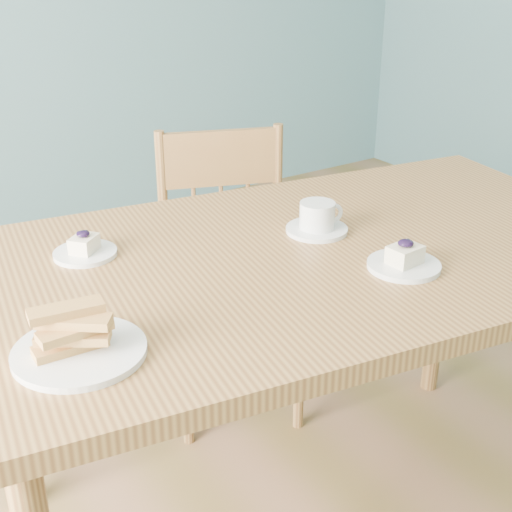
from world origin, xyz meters
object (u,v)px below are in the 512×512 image
(coffee_cup, at_px, (318,219))
(biscotti_plate, at_px, (78,341))
(cheesecake_plate_near, at_px, (404,261))
(dining_table, at_px, (313,281))
(dining_chair, at_px, (230,275))
(cheesecake_plate_far, at_px, (85,249))

(coffee_cup, xyz_separation_m, biscotti_plate, (-0.68, -0.20, -0.00))
(cheesecake_plate_near, bearing_deg, dining_table, 117.31)
(dining_table, distance_m, biscotti_plate, 0.63)
(dining_chair, distance_m, coffee_cup, 0.67)
(cheesecake_plate_near, relative_size, cheesecake_plate_far, 1.12)
(coffee_cup, bearing_deg, biscotti_plate, -148.85)
(cheesecake_plate_far, bearing_deg, dining_chair, 30.79)
(dining_table, xyz_separation_m, coffee_cup, (0.07, 0.07, 0.11))
(dining_table, height_order, cheesecake_plate_far, cheesecake_plate_far)
(cheesecake_plate_near, xyz_separation_m, coffee_cup, (-0.03, 0.26, 0.01))
(dining_chair, bearing_deg, coffee_cup, -77.20)
(dining_table, xyz_separation_m, cheesecake_plate_far, (-0.45, 0.26, 0.10))
(cheesecake_plate_near, distance_m, cheesecake_plate_far, 0.70)
(cheesecake_plate_near, bearing_deg, biscotti_plate, 174.91)
(dining_table, relative_size, cheesecake_plate_near, 10.62)
(dining_chair, height_order, coffee_cup, dining_chair)
(dining_chair, xyz_separation_m, coffee_cup, (-0.08, -0.54, 0.39))
(dining_chair, distance_m, cheesecake_plate_near, 0.89)
(cheesecake_plate_far, bearing_deg, cheesecake_plate_near, -39.15)
(cheesecake_plate_near, height_order, biscotti_plate, biscotti_plate)
(dining_table, relative_size, cheesecake_plate_far, 11.89)
(dining_chair, relative_size, cheesecake_plate_near, 5.86)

